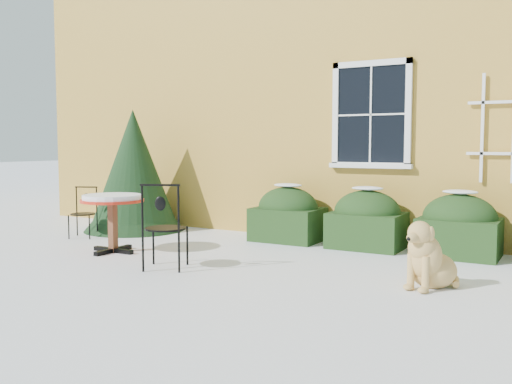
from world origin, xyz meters
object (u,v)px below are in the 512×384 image
Objects in this scene: bistro_table at (112,204)px; patio_chair_near at (164,226)px; evergreen_shrub at (134,182)px; patio_chair_far at (84,212)px; dog at (428,260)px.

patio_chair_near reaches higher than bistro_table.
evergreen_shrub is 2.02× the size of patio_chair_near.
patio_chair_far is (-2.69, 1.26, -0.12)m from patio_chair_near.
bistro_table is 1.43m from patio_chair_near.
bistro_table is at bearing -56.50° from evergreen_shrub.
bistro_table is 1.07× the size of patio_chair_far.
patio_chair_far is at bearing -101.36° from evergreen_shrub.
bistro_table is 1.58m from patio_chair_far.
bistro_table is 0.83× the size of patio_chair_near.
patio_chair_near is (2.49, -2.26, -0.33)m from evergreen_shrub.
evergreen_shrub is 2.11m from bistro_table.
evergreen_shrub reaches higher than patio_chair_near.
dog is at bearing 168.19° from patio_chair_near.
evergreen_shrub is at bearing 53.82° from patio_chair_far.
patio_chair_far is (-0.20, -1.00, -0.45)m from evergreen_shrub.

